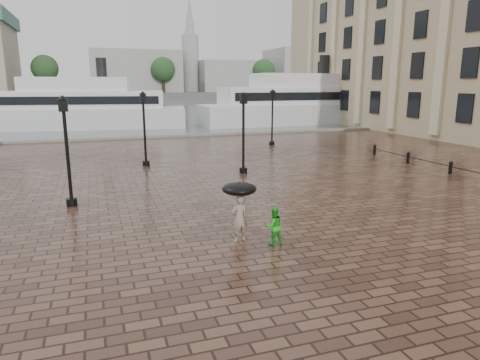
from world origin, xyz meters
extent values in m
plane|color=#331F17|center=(0.00, 0.00, 0.00)|extent=(300.00, 300.00, 0.00)
plane|color=#434E51|center=(0.00, 92.00, 0.00)|extent=(240.00, 240.00, 0.00)
cube|color=slate|center=(0.00, 32.00, 0.00)|extent=(80.00, 0.60, 0.30)
cube|color=#4C4C47|center=(0.00, 160.00, 1.00)|extent=(300.00, 60.00, 2.00)
cube|color=gray|center=(10.00, 150.00, 9.00)|extent=(30.00, 22.00, 14.00)
cube|color=gray|center=(45.00, 150.00, 7.50)|extent=(25.00, 22.00, 11.00)
cube|color=gray|center=(80.00, 150.00, 10.00)|extent=(35.00, 22.00, 16.00)
cylinder|color=gray|center=(30.00, 150.00, 12.00)|extent=(6.00, 6.00, 20.00)
cone|color=gray|center=(30.00, 150.00, 26.00)|extent=(5.00, 5.00, 18.00)
cylinder|color=#2D2119|center=(-18.00, 138.00, 4.00)|extent=(1.00, 1.00, 8.00)
sphere|color=#203D1B|center=(-18.00, 138.00, 9.50)|extent=(8.00, 8.00, 8.00)
cylinder|color=#2D2119|center=(18.00, 138.00, 4.00)|extent=(1.00, 1.00, 8.00)
sphere|color=#203D1B|center=(18.00, 138.00, 9.50)|extent=(8.00, 8.00, 8.00)
cylinder|color=#2D2119|center=(54.00, 138.00, 4.00)|extent=(1.00, 1.00, 8.00)
sphere|color=#203D1B|center=(54.00, 138.00, 9.50)|extent=(8.00, 8.00, 8.00)
cylinder|color=#2D2119|center=(90.00, 138.00, 4.00)|extent=(1.00, 1.00, 8.00)
sphere|color=#203D1B|center=(90.00, 138.00, 9.50)|extent=(8.00, 8.00, 8.00)
cylinder|color=black|center=(14.00, 10.00, 0.30)|extent=(0.20, 0.20, 0.60)
sphere|color=black|center=(14.00, 10.00, 0.62)|extent=(0.22, 0.22, 0.22)
cylinder|color=black|center=(14.00, 13.50, 0.30)|extent=(0.20, 0.20, 0.60)
sphere|color=black|center=(14.00, 13.50, 0.62)|extent=(0.22, 0.22, 0.22)
cylinder|color=black|center=(14.00, 17.00, 0.30)|extent=(0.20, 0.20, 0.60)
sphere|color=black|center=(14.00, 17.00, 0.62)|extent=(0.22, 0.22, 0.22)
cylinder|color=black|center=(-6.00, 10.00, 0.15)|extent=(0.44, 0.44, 0.30)
cylinder|color=black|center=(-6.00, 10.00, 2.00)|extent=(0.14, 0.14, 4.00)
cube|color=black|center=(-6.00, 10.00, 4.15)|extent=(0.35, 0.35, 0.50)
sphere|color=beige|center=(-6.00, 10.00, 4.15)|extent=(0.28, 0.28, 0.28)
cylinder|color=black|center=(3.00, 14.00, 0.15)|extent=(0.44, 0.44, 0.30)
cylinder|color=black|center=(3.00, 14.00, 2.00)|extent=(0.14, 0.14, 4.00)
cube|color=black|center=(3.00, 14.00, 4.15)|extent=(0.35, 0.35, 0.50)
sphere|color=beige|center=(3.00, 14.00, 4.15)|extent=(0.28, 0.28, 0.28)
cylinder|color=black|center=(9.00, 24.00, 0.15)|extent=(0.44, 0.44, 0.30)
cylinder|color=black|center=(9.00, 24.00, 2.00)|extent=(0.14, 0.14, 4.00)
cube|color=black|center=(9.00, 24.00, 4.15)|extent=(0.35, 0.35, 0.50)
sphere|color=beige|center=(9.00, 24.00, 4.15)|extent=(0.28, 0.28, 0.28)
cylinder|color=black|center=(-2.00, 18.00, 0.15)|extent=(0.44, 0.44, 0.30)
cylinder|color=black|center=(-2.00, 18.00, 2.00)|extent=(0.14, 0.14, 4.00)
cube|color=black|center=(-2.00, 18.00, 4.15)|extent=(0.35, 0.35, 0.50)
sphere|color=beige|center=(-2.00, 18.00, 4.15)|extent=(0.28, 0.28, 0.28)
imported|color=gray|center=(-0.69, 3.81, 0.77)|extent=(0.61, 0.45, 1.55)
imported|color=green|center=(0.24, 3.17, 0.62)|extent=(0.61, 0.48, 1.25)
cube|color=silver|center=(-6.49, 43.28, 1.13)|extent=(24.22, 9.15, 2.27)
cube|color=silver|center=(-6.49, 43.28, 3.22)|extent=(19.43, 7.69, 1.89)
cube|color=silver|center=(-6.49, 43.28, 4.92)|extent=(11.87, 6.00, 1.51)
cylinder|color=black|center=(-3.69, 42.85, 6.62)|extent=(1.13, 1.13, 2.27)
cube|color=black|center=(-6.87, 40.80, 3.22)|extent=(17.78, 2.79, 0.85)
cube|color=black|center=(-6.12, 45.75, 3.22)|extent=(17.78, 2.79, 0.85)
cube|color=silver|center=(20.04, 40.73, 1.24)|extent=(25.88, 6.69, 2.47)
cube|color=silver|center=(20.04, 40.73, 3.50)|extent=(20.71, 5.76, 2.06)
cube|color=silver|center=(20.04, 40.73, 5.36)|extent=(12.46, 4.98, 1.65)
cylinder|color=black|center=(23.14, 40.79, 7.21)|extent=(1.24, 1.24, 2.47)
cube|color=black|center=(20.10, 38.00, 3.50)|extent=(19.58, 0.49, 0.93)
cube|color=black|center=(19.99, 43.46, 3.50)|extent=(19.58, 0.49, 0.93)
cylinder|color=black|center=(-0.69, 3.81, 1.32)|extent=(0.02, 0.02, 0.95)
ellipsoid|color=black|center=(-0.69, 3.81, 1.75)|extent=(1.10, 1.10, 0.39)
camera|label=1|loc=(-4.87, -8.57, 5.00)|focal=32.00mm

